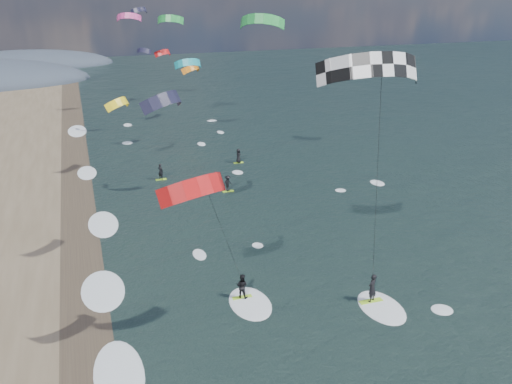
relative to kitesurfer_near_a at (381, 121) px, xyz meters
name	(u,v)px	position (x,y,z in m)	size (l,w,h in m)	color
wet_sand_strip	(86,336)	(-14.35, 6.68, -13.33)	(3.00, 240.00, 0.00)	#382D23
kitesurfer_near_a	(381,121)	(0.00, 0.00, 0.00)	(8.04, 8.60, 17.03)	#A9E929
kitesurfer_near_b	(221,228)	(-6.86, 3.73, -6.12)	(7.09, 8.77, 11.60)	#A9E929
far_kitesurfers	(218,172)	(-0.53, 30.58, -12.50)	(10.14, 9.11, 1.71)	#A9E929
bg_kite_field	(166,43)	(-2.18, 49.40, -1.67)	(14.92, 78.65, 10.39)	#D83F8C
shoreline_surf	(103,292)	(-13.15, 11.43, -13.33)	(2.40, 79.40, 0.11)	white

